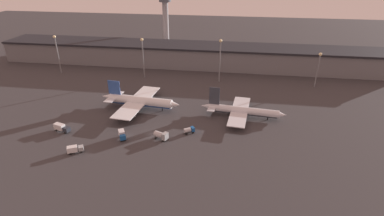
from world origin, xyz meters
name	(u,v)px	position (x,y,z in m)	size (l,w,h in m)	color
ground	(152,134)	(0.00, 0.00, 0.00)	(600.00, 600.00, 0.00)	#383538
terminal_building	(189,55)	(0.00, 91.66, 7.12)	(254.08, 25.46, 14.14)	slate
airplane_0	(140,101)	(-12.15, 22.17, 3.79)	(39.67, 38.05, 12.92)	white
airplane_1	(242,111)	(35.92, 20.83, 3.05)	(38.35, 30.94, 13.04)	silver
service_vehicle_0	(122,135)	(-10.81, -5.11, 1.76)	(4.52, 5.72, 3.17)	#195199
service_vehicle_1	(61,127)	(-37.49, -3.60, 1.78)	(7.73, 4.29, 3.15)	#282D38
service_vehicle_2	(189,130)	(14.81, 2.89, 1.50)	(4.76, 4.00, 2.56)	#195199
service_vehicle_3	(161,135)	(4.69, -3.49, 1.86)	(6.18, 4.43, 3.42)	#9EA3A8
service_vehicle_4	(75,149)	(-24.37, -17.26, 1.60)	(5.97, 4.58, 2.82)	#9EA3A8
lamp_post_0	(57,49)	(-76.88, 63.69, 15.19)	(1.80, 1.80, 23.70)	slate
lamp_post_1	(143,53)	(-22.51, 63.69, 15.30)	(1.80, 1.80, 23.91)	slate
lamp_post_2	(220,55)	(22.72, 63.69, 15.85)	(1.80, 1.80, 24.90)	slate
lamp_post_3	(318,65)	(76.29, 63.69, 12.88)	(1.80, 1.80, 19.60)	slate
control_tower	(166,17)	(-23.89, 128.91, 25.03)	(9.00, 9.00, 43.10)	#99999E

